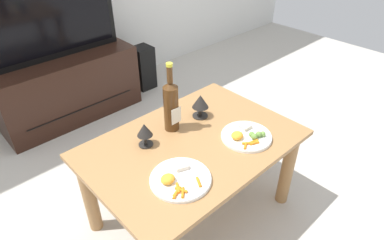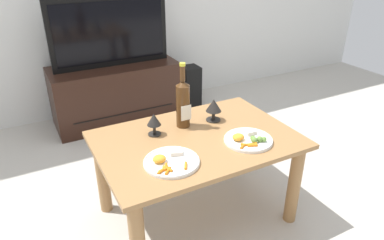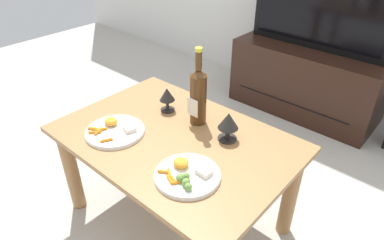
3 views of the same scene
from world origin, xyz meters
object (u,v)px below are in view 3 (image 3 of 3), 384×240
dining_table (175,154)px  dinner_plate_left (115,130)px  wine_bottle (199,95)px  tv_screen (321,7)px  dinner_plate_right (187,174)px  tv_stand (306,80)px  goblet_left (167,96)px  goblet_right (228,122)px

dining_table → dinner_plate_left: (-0.22, -0.16, 0.11)m
dining_table → wine_bottle: 0.29m
tv_screen → dinner_plate_right: tv_screen is taller
tv_stand → goblet_left: 1.36m
tv_stand → goblet_left: bearing=-97.1°
tv_stand → dinner_plate_left: 1.64m
tv_stand → dinner_plate_left: dinner_plate_left is taller
tv_screen → dinner_plate_left: tv_screen is taller
dinner_plate_right → goblet_left: bearing=143.3°
tv_stand → dinner_plate_right: dinner_plate_right is taller
tv_screen → wine_bottle: size_ratio=2.67×
tv_screen → goblet_right: size_ratio=7.41×
dining_table → goblet_left: size_ratio=8.43×
wine_bottle → dinner_plate_left: bearing=-125.5°
goblet_left → dinner_plate_right: 0.50m
tv_stand → goblet_right: goblet_right is taller
wine_bottle → goblet_right: wine_bottle is taller
tv_screen → dinner_plate_right: size_ratio=3.88×
dining_table → dinner_plate_right: size_ratio=4.12×
goblet_right → dinner_plate_right: 0.31m
tv_screen → dinner_plate_left: (-0.20, -1.60, -0.27)m
tv_stand → tv_screen: bearing=-90.0°
wine_bottle → goblet_right: 0.19m
wine_bottle → dinner_plate_right: 0.40m
goblet_right → wine_bottle: bearing=174.0°
wine_bottle → dinner_plate_left: size_ratio=1.39×
tv_screen → wine_bottle: 1.29m
wine_bottle → goblet_left: 0.19m
tv_stand → tv_screen: (-0.00, -0.00, 0.54)m
goblet_left → wine_bottle: bearing=6.0°
wine_bottle → tv_screen: bearing=90.9°
tv_stand → wine_bottle: wine_bottle is taller
dining_table → wine_bottle: (0.00, 0.16, 0.25)m
goblet_left → goblet_right: bearing=0.0°
tv_screen → dinner_plate_left: 1.64m
dining_table → goblet_left: 0.29m
tv_stand → dinner_plate_left: bearing=-97.2°
tv_screen → wine_bottle: tv_screen is taller
tv_stand → goblet_right: 1.37m
dining_table → dinner_plate_left: bearing=-145.0°
tv_stand → wine_bottle: size_ratio=2.94×
dining_table → wine_bottle: bearing=89.3°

